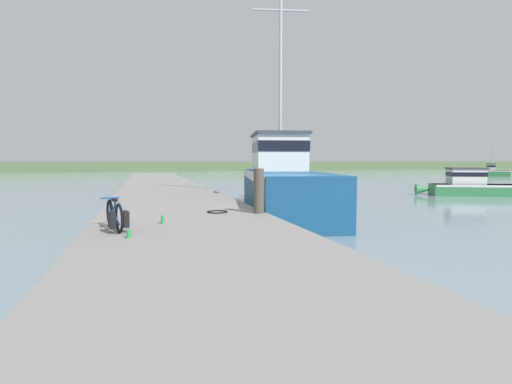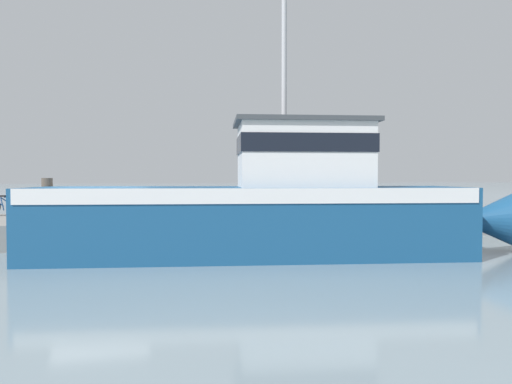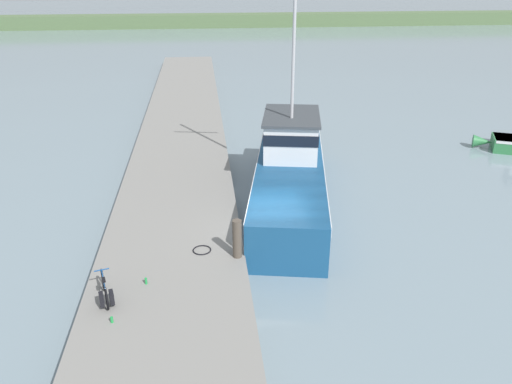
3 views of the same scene
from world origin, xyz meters
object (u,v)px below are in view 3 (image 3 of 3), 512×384
(bicycle_touring, at_px, (105,291))
(water_bottle_on_curb, at_px, (146,281))
(fishing_boat_main, at_px, (290,169))
(mooring_post, at_px, (237,239))
(water_bottle_by_bike, at_px, (112,320))

(bicycle_touring, bearing_deg, water_bottle_on_curb, 19.50)
(fishing_boat_main, bearing_deg, mooring_post, -104.08)
(water_bottle_on_curb, bearing_deg, bicycle_touring, -145.16)
(mooring_post, bearing_deg, water_bottle_on_curb, -156.08)
(mooring_post, height_order, water_bottle_by_bike, mooring_post)
(water_bottle_on_curb, xyz_separation_m, water_bottle_by_bike, (-0.77, -1.76, -0.01))
(fishing_boat_main, bearing_deg, water_bottle_by_bike, -114.62)
(fishing_boat_main, distance_m, water_bottle_by_bike, 11.31)
(bicycle_touring, distance_m, water_bottle_on_curb, 1.33)
(mooring_post, height_order, water_bottle_on_curb, mooring_post)
(fishing_boat_main, relative_size, water_bottle_by_bike, 76.99)
(bicycle_touring, bearing_deg, water_bottle_by_bike, -88.48)
(fishing_boat_main, height_order, mooring_post, fishing_boat_main)
(fishing_boat_main, xyz_separation_m, bicycle_touring, (-6.84, -8.20, -0.29))
(fishing_boat_main, relative_size, bicycle_touring, 8.56)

